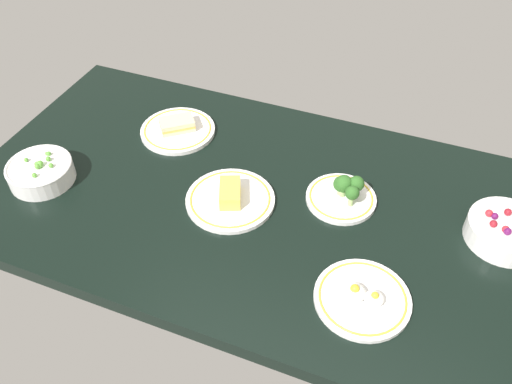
% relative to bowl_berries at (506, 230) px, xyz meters
% --- Properties ---
extents(dining_table, '(1.49, 0.80, 0.04)m').
position_rel_bowl_berries_xyz_m(dining_table, '(-0.59, -0.08, -0.05)').
color(dining_table, black).
rests_on(dining_table, ground).
extents(bowl_berries, '(0.18, 0.18, 0.07)m').
position_rel_bowl_berries_xyz_m(bowl_berries, '(0.00, 0.00, 0.00)').
color(bowl_berries, white).
rests_on(bowl_berries, dining_table).
extents(bowl_peas, '(0.17, 0.17, 0.06)m').
position_rel_bowl_berries_xyz_m(bowl_peas, '(-1.13, -0.23, -0.00)').
color(bowl_peas, white).
rests_on(bowl_peas, dining_table).
extents(plate_cheese, '(0.22, 0.22, 0.05)m').
position_rel_bowl_berries_xyz_m(plate_cheese, '(-0.64, -0.12, -0.02)').
color(plate_cheese, white).
rests_on(plate_cheese, dining_table).
extents(plate_broccoli, '(0.18, 0.18, 0.07)m').
position_rel_bowl_berries_xyz_m(plate_broccoli, '(-0.38, -0.01, -0.01)').
color(plate_broccoli, white).
rests_on(plate_broccoli, dining_table).
extents(plate_sandwich, '(0.21, 0.21, 0.04)m').
position_rel_bowl_berries_xyz_m(plate_sandwich, '(-0.90, 0.08, -0.02)').
color(plate_sandwich, white).
rests_on(plate_sandwich, dining_table).
extents(plate_eggs, '(0.21, 0.21, 0.05)m').
position_rel_bowl_berries_xyz_m(plate_eggs, '(-0.27, -0.29, -0.02)').
color(plate_eggs, white).
rests_on(plate_eggs, dining_table).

